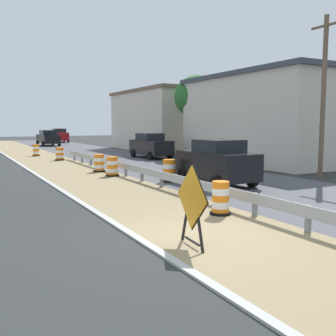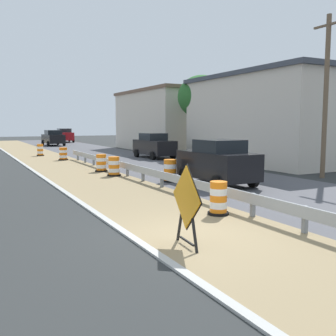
# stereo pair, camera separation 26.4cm
# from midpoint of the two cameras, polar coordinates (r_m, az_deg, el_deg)

# --- Properties ---
(ground_plane) EXTENTS (160.00, 160.00, 0.00)m
(ground_plane) POSITION_cam_midpoint_polar(r_m,az_deg,el_deg) (9.75, 4.03, -9.97)
(ground_plane) COLOR #2B2D2D
(median_dirt_strip) EXTENTS (4.14, 120.00, 0.01)m
(median_dirt_strip) POSITION_cam_midpoint_polar(r_m,az_deg,el_deg) (10.22, 8.25, -9.24)
(median_dirt_strip) COLOR #8E7A56
(median_dirt_strip) RESTS_ON ground
(curb_near_edge) EXTENTS (0.20, 120.00, 0.11)m
(curb_near_edge) POSITION_cam_midpoint_polar(r_m,az_deg,el_deg) (9.17, -3.06, -11.01)
(curb_near_edge) COLOR #ADADA8
(curb_near_edge) RESTS_ON ground
(guardrail_median) EXTENTS (0.18, 44.58, 0.71)m
(guardrail_median) POSITION_cam_midpoint_polar(r_m,az_deg,el_deg) (11.25, 15.87, -5.26)
(guardrail_median) COLOR #999EA3
(guardrail_median) RESTS_ON ground
(warning_sign_diamond) EXTENTS (0.18, 1.50, 1.88)m
(warning_sign_diamond) POSITION_cam_midpoint_polar(r_m,az_deg,el_deg) (8.81, 3.55, -4.82)
(warning_sign_diamond) COLOR black
(warning_sign_diamond) RESTS_ON ground
(traffic_barrel_nearest) EXTENTS (0.65, 0.65, 1.02)m
(traffic_barrel_nearest) POSITION_cam_midpoint_polar(r_m,az_deg,el_deg) (12.08, 7.92, -4.57)
(traffic_barrel_nearest) COLOR orange
(traffic_barrel_nearest) RESTS_ON ground
(traffic_barrel_close) EXTENTS (0.75, 0.75, 1.06)m
(traffic_barrel_close) POSITION_cam_midpoint_polar(r_m,az_deg,el_deg) (18.69, 0.71, -0.54)
(traffic_barrel_close) COLOR orange
(traffic_barrel_close) RESTS_ON ground
(traffic_barrel_mid) EXTENTS (0.72, 0.72, 1.02)m
(traffic_barrel_mid) POSITION_cam_midpoint_polar(r_m,az_deg,el_deg) (20.93, -7.46, 0.10)
(traffic_barrel_mid) COLOR orange
(traffic_barrel_mid) RESTS_ON ground
(traffic_barrel_far) EXTENTS (0.71, 0.71, 1.00)m
(traffic_barrel_far) POSITION_cam_midpoint_polar(r_m,az_deg,el_deg) (22.94, -9.30, 0.60)
(traffic_barrel_far) COLOR orange
(traffic_barrel_far) RESTS_ON ground
(traffic_barrel_farther) EXTENTS (0.63, 0.63, 1.00)m
(traffic_barrel_farther) POSITION_cam_midpoint_polar(r_m,az_deg,el_deg) (35.27, -17.79, 2.41)
(traffic_barrel_farther) COLOR orange
(traffic_barrel_farther) RESTS_ON ground
(traffic_barrel_farthest) EXTENTS (0.72, 0.72, 0.95)m
(traffic_barrel_farthest) POSITION_cam_midpoint_polar(r_m,az_deg,el_deg) (30.67, -14.67, 1.90)
(traffic_barrel_farthest) COLOR orange
(traffic_barrel_farthest) RESTS_ON ground
(car_lead_near_lane) EXTENTS (2.26, 4.77, 1.94)m
(car_lead_near_lane) POSITION_cam_midpoint_polar(r_m,az_deg,el_deg) (51.34, -16.13, 4.22)
(car_lead_near_lane) COLOR black
(car_lead_near_lane) RESTS_ON ground
(car_trailing_near_lane) EXTENTS (2.10, 4.48, 1.99)m
(car_trailing_near_lane) POSITION_cam_midpoint_polar(r_m,az_deg,el_deg) (31.54, -1.80, 3.26)
(car_trailing_near_lane) COLOR black
(car_trailing_near_lane) RESTS_ON ground
(car_lead_far_lane) EXTENTS (2.14, 4.12, 2.04)m
(car_lead_far_lane) POSITION_cam_midpoint_polar(r_m,az_deg,el_deg) (17.83, 7.58, 0.82)
(car_lead_far_lane) COLOR black
(car_lead_far_lane) RESTS_ON ground
(car_mid_far_lane) EXTENTS (2.29, 4.71, 2.01)m
(car_mid_far_lane) POSITION_cam_midpoint_polar(r_m,az_deg,el_deg) (60.11, -14.62, 4.59)
(car_mid_far_lane) COLOR maroon
(car_mid_far_lane) RESTS_ON ground
(roadside_shop_near) EXTENTS (9.01, 12.50, 6.17)m
(roadside_shop_near) POSITION_cam_midpoint_polar(r_m,az_deg,el_deg) (29.55, 16.28, 6.87)
(roadside_shop_near) COLOR beige
(roadside_shop_near) RESTS_ON ground
(roadside_shop_far) EXTENTS (6.53, 13.12, 6.17)m
(roadside_shop_far) POSITION_cam_midpoint_polar(r_m,az_deg,el_deg) (41.54, -0.28, 6.94)
(roadside_shop_far) COLOR beige
(roadside_shop_far) RESTS_ON ground
(utility_pole_near) EXTENTS (0.24, 1.80, 8.05)m
(utility_pole_near) POSITION_cam_midpoint_polar(r_m,az_deg,el_deg) (21.46, 22.18, 9.80)
(utility_pole_near) COLOR brown
(utility_pole_near) RESTS_ON ground
(tree_roadside) EXTENTS (3.93, 3.93, 6.69)m
(tree_roadside) POSITION_cam_midpoint_polar(r_m,az_deg,el_deg) (33.00, 5.10, 10.17)
(tree_roadside) COLOR brown
(tree_roadside) RESTS_ON ground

